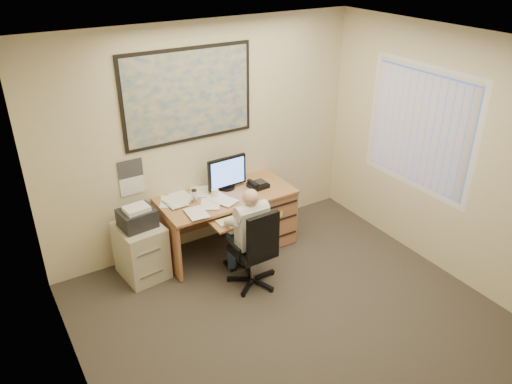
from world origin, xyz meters
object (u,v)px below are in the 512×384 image
office_chair (254,263)px  filing_cabinet (141,246)px  desk (249,209)px  person (251,237)px

office_chair → filing_cabinet: bearing=138.4°
desk → filing_cabinet: (-1.42, 0.01, -0.06)m
filing_cabinet → office_chair: 1.30m
desk → office_chair: size_ratio=1.65×
person → office_chair: bearing=-90.5°
filing_cabinet → person: size_ratio=0.77×
person → filing_cabinet: bearing=143.0°
filing_cabinet → office_chair: (0.99, -0.83, -0.10)m
filing_cabinet → person: 1.26m
office_chair → desk: bearing=61.1°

